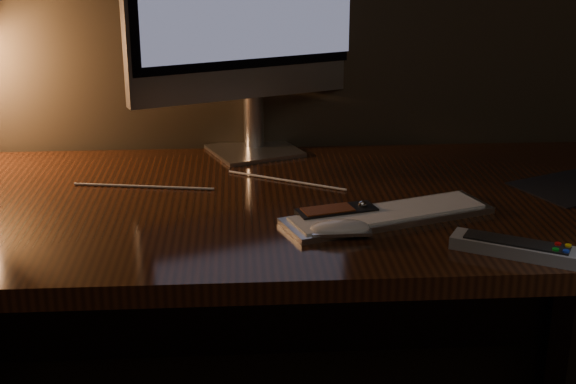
{
  "coord_description": "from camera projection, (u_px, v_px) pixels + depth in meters",
  "views": [
    {
      "loc": [
        -0.08,
        0.35,
        1.29
      ],
      "look_at": [
        0.01,
        1.73,
        0.81
      ],
      "focal_mm": 50.0,
      "sensor_mm": 36.0,
      "label": 1
    }
  ],
  "objects": [
    {
      "name": "mouse",
      "position": [
        340.0,
        231.0,
        1.42
      ],
      "size": [
        0.11,
        0.06,
        0.02
      ],
      "primitive_type": "ellipsoid",
      "rotation": [
        0.0,
        0.0,
        0.02
      ],
      "color": "white",
      "rests_on": "desk"
    },
    {
      "name": "tv_remote",
      "position": [
        516.0,
        248.0,
        1.34
      ],
      "size": [
        0.21,
        0.15,
        0.03
      ],
      "rotation": [
        0.0,
        0.0,
        -0.52
      ],
      "color": "gray",
      "rests_on": "desk"
    },
    {
      "name": "cable",
      "position": [
        215.0,
        185.0,
        1.67
      ],
      "size": [
        0.54,
        0.22,
        0.0
      ],
      "primitive_type": "cylinder",
      "rotation": [
        0.0,
        1.57,
        -0.38
      ],
      "color": "white",
      "rests_on": "desk"
    },
    {
      "name": "desk",
      "position": [
        277.0,
        245.0,
        1.71
      ],
      "size": [
        1.6,
        0.75,
        0.75
      ],
      "color": "black",
      "rests_on": "ground"
    },
    {
      "name": "mousepad",
      "position": [
        573.0,
        187.0,
        1.66
      ],
      "size": [
        0.27,
        0.25,
        0.0
      ],
      "primitive_type": "cube",
      "rotation": [
        0.0,
        0.0,
        0.42
      ],
      "color": "black",
      "rests_on": "desk"
    },
    {
      "name": "keyboard",
      "position": [
        388.0,
        215.0,
        1.5
      ],
      "size": [
        0.42,
        0.24,
        0.01
      ],
      "primitive_type": "cube",
      "rotation": [
        0.0,
        0.0,
        0.34
      ],
      "color": "silver",
      "rests_on": "desk"
    },
    {
      "name": "media_remote",
      "position": [
        337.0,
        213.0,
        1.5
      ],
      "size": [
        0.16,
        0.09,
        0.03
      ],
      "rotation": [
        0.0,
        0.0,
        0.27
      ],
      "color": "black",
      "rests_on": "desk"
    }
  ]
}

